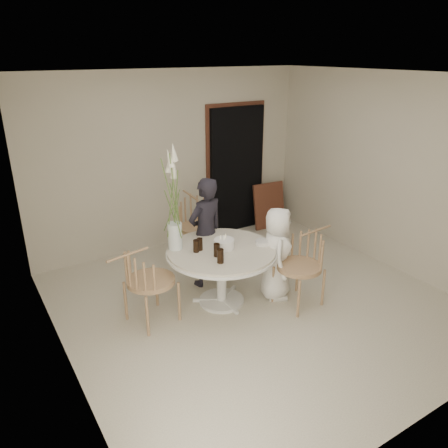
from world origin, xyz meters
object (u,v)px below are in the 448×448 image
chair_far (195,218)px  girl (206,233)px  chair_right (307,256)px  chair_left (140,277)px  flower_vase (174,210)px  boy (277,254)px  table (221,258)px  birthday_cake (224,244)px

chair_far → girl: girl is taller
chair_right → chair_left: chair_left is taller
chair_right → flower_vase: 1.71m
girl → flower_vase: 0.76m
flower_vase → girl: bearing=22.2°
flower_vase → boy: bearing=-25.8°
chair_left → boy: boy is taller
chair_right → boy: boy is taller
boy → flower_vase: 1.39m
chair_right → boy: size_ratio=0.79×
chair_right → boy: bearing=-143.7°
table → birthday_cake: bearing=-2.6°
chair_far → chair_left: bearing=-133.4°
chair_right → birthday_cake: 1.03m
chair_left → girl: girl is taller
girl → flower_vase: size_ratio=1.15×
chair_far → birthday_cake: size_ratio=3.98×
chair_right → birthday_cake: (-0.87, 0.51, 0.18)m
chair_far → girl: size_ratio=0.66×
table → chair_left: (-1.01, 0.07, 0.00)m
chair_left → birthday_cake: 1.06m
chair_far → boy: boy is taller
table → birthday_cake: (0.04, -0.00, 0.17)m
chair_left → flower_vase: (0.55, 0.24, 0.61)m
table → chair_left: size_ratio=1.40×
chair_right → boy: (-0.25, 0.28, -0.01)m
boy → birthday_cake: (-0.62, 0.23, 0.19)m
table → boy: bearing=-19.6°
table → boy: (0.66, -0.23, -0.02)m
table → girl: bearing=80.7°
chair_left → table: bearing=-105.6°
table → flower_vase: flower_vase is taller
birthday_cake → flower_vase: flower_vase is taller
table → chair_far: size_ratio=1.37×
chair_left → birthday_cake: bearing=-105.5°
chair_right → flower_vase: bearing=-126.4°
table → birthday_cake: 0.18m
birthday_cake → flower_vase: size_ratio=0.19×
birthday_cake → chair_left: bearing=176.3°
chair_left → boy: 1.70m
chair_far → boy: 1.58m
chair_right → table: bearing=-125.0°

